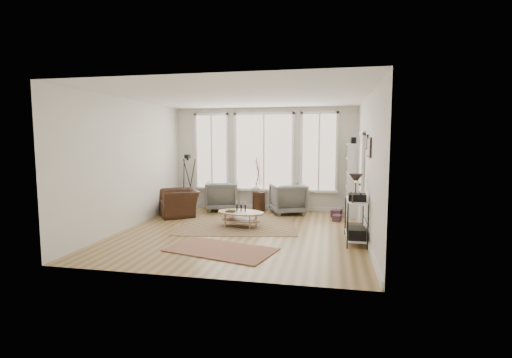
% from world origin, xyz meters
% --- Properties ---
extents(room, '(5.50, 5.54, 2.90)m').
position_xyz_m(room, '(0.02, 0.03, 1.43)').
color(room, '#A78553').
rests_on(room, ground).
extents(bay_window, '(4.14, 0.12, 2.24)m').
position_xyz_m(bay_window, '(0.00, 2.71, 1.61)').
color(bay_window, tan).
rests_on(bay_window, ground).
extents(door, '(0.09, 1.06, 2.22)m').
position_xyz_m(door, '(2.57, 1.15, 1.12)').
color(door, silver).
rests_on(door, ground).
extents(bookcase, '(0.31, 0.85, 2.06)m').
position_xyz_m(bookcase, '(2.44, 2.23, 0.96)').
color(bookcase, white).
rests_on(bookcase, ground).
extents(low_shelf, '(0.38, 1.08, 1.30)m').
position_xyz_m(low_shelf, '(2.38, -0.30, 0.51)').
color(low_shelf, white).
rests_on(low_shelf, ground).
extents(wall_art, '(0.04, 0.88, 0.44)m').
position_xyz_m(wall_art, '(2.58, -0.27, 1.88)').
color(wall_art, black).
rests_on(wall_art, ground).
extents(rug_main, '(3.00, 2.45, 0.01)m').
position_xyz_m(rug_main, '(-0.25, 0.57, 0.01)').
color(rug_main, brown).
rests_on(rug_main, ground).
extents(rug_runner, '(2.11, 1.50, 0.01)m').
position_xyz_m(rug_runner, '(-0.05, -1.39, 0.01)').
color(rug_runner, maroon).
rests_on(rug_runner, ground).
extents(coffee_table, '(1.23, 0.92, 0.51)m').
position_xyz_m(coffee_table, '(-0.14, 0.47, 0.27)').
color(coffee_table, tan).
rests_on(coffee_table, ground).
extents(armchair_left, '(1.06, 1.08, 0.82)m').
position_xyz_m(armchair_left, '(-1.14, 2.33, 0.41)').
color(armchair_left, slate).
rests_on(armchair_left, ground).
extents(armchair_right, '(1.14, 1.16, 0.82)m').
position_xyz_m(armchair_right, '(0.76, 2.22, 0.41)').
color(armchair_right, slate).
rests_on(armchair_right, ground).
extents(side_table, '(0.36, 0.36, 1.49)m').
position_xyz_m(side_table, '(-0.09, 2.45, 0.72)').
color(side_table, '#331D12').
rests_on(side_table, ground).
extents(vase, '(0.28, 0.28, 0.26)m').
position_xyz_m(vase, '(-0.17, 2.45, 0.67)').
color(vase, silver).
rests_on(vase, side_table).
extents(accent_chair, '(1.39, 1.35, 0.69)m').
position_xyz_m(accent_chair, '(-2.03, 1.36, 0.34)').
color(accent_chair, '#331D12').
rests_on(accent_chair, ground).
extents(tripod_camera, '(0.56, 0.56, 1.58)m').
position_xyz_m(tripod_camera, '(-2.14, 2.31, 0.73)').
color(tripod_camera, black).
rests_on(tripod_camera, ground).
extents(book_stack_near, '(0.31, 0.35, 0.19)m').
position_xyz_m(book_stack_near, '(2.05, 2.00, 0.10)').
color(book_stack_near, maroon).
rests_on(book_stack_near, ground).
extents(book_stack_far, '(0.24, 0.27, 0.15)m').
position_xyz_m(book_stack_far, '(2.05, 1.52, 0.08)').
color(book_stack_far, maroon).
rests_on(book_stack_far, ground).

